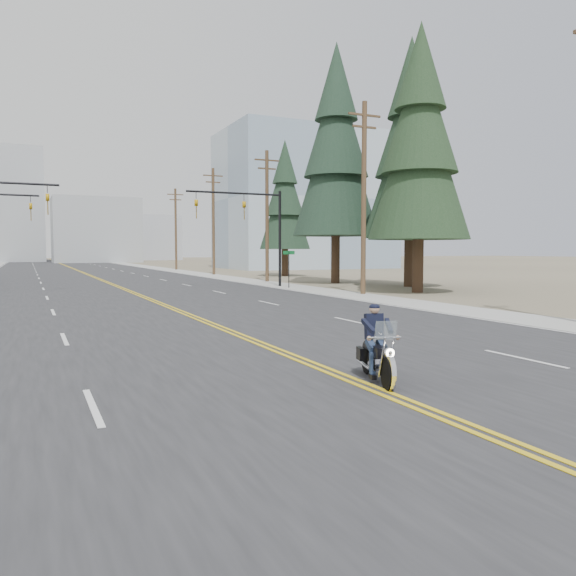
# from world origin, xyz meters

# --- Properties ---
(ground_plane) EXTENTS (400.00, 400.00, 0.00)m
(ground_plane) POSITION_xyz_m (0.00, 0.00, 0.00)
(ground_plane) COLOR #776D56
(ground_plane) RESTS_ON ground
(road) EXTENTS (20.00, 200.00, 0.01)m
(road) POSITION_xyz_m (0.00, 70.00, 0.01)
(road) COLOR #303033
(road) RESTS_ON ground
(sidewalk_right) EXTENTS (3.00, 200.00, 0.01)m
(sidewalk_right) POSITION_xyz_m (11.50, 70.00, 0.01)
(sidewalk_right) COLOR #A5A5A0
(sidewalk_right) RESTS_ON ground
(traffic_mast_right) EXTENTS (7.10, 0.26, 7.00)m
(traffic_mast_right) POSITION_xyz_m (8.98, 32.00, 4.94)
(traffic_mast_right) COLOR black
(traffic_mast_right) RESTS_ON ground
(street_sign) EXTENTS (0.90, 0.06, 2.62)m
(street_sign) POSITION_xyz_m (10.80, 30.00, 1.80)
(street_sign) COLOR black
(street_sign) RESTS_ON ground
(utility_pole_b) EXTENTS (2.20, 0.30, 11.50)m
(utility_pole_b) POSITION_xyz_m (12.50, 23.00, 5.98)
(utility_pole_b) COLOR brown
(utility_pole_b) RESTS_ON ground
(utility_pole_c) EXTENTS (2.20, 0.30, 11.00)m
(utility_pole_c) POSITION_xyz_m (12.50, 38.00, 5.73)
(utility_pole_c) COLOR brown
(utility_pole_c) RESTS_ON ground
(utility_pole_d) EXTENTS (2.20, 0.30, 11.50)m
(utility_pole_d) POSITION_xyz_m (12.50, 53.00, 5.98)
(utility_pole_d) COLOR brown
(utility_pole_d) RESTS_ON ground
(utility_pole_e) EXTENTS (2.20, 0.30, 11.00)m
(utility_pole_e) POSITION_xyz_m (12.50, 70.00, 5.73)
(utility_pole_e) COLOR brown
(utility_pole_e) RESTS_ON ground
(glass_building) EXTENTS (24.00, 16.00, 20.00)m
(glass_building) POSITION_xyz_m (32.00, 70.00, 10.00)
(glass_building) COLOR #9EB5CC
(glass_building) RESTS_ON ground
(haze_bldg_b) EXTENTS (18.00, 14.00, 14.00)m
(haze_bldg_b) POSITION_xyz_m (8.00, 125.00, 7.00)
(haze_bldg_b) COLOR #ADB2B7
(haze_bldg_b) RESTS_ON ground
(haze_bldg_c) EXTENTS (16.00, 12.00, 18.00)m
(haze_bldg_c) POSITION_xyz_m (40.00, 110.00, 9.00)
(haze_bldg_c) COLOR #B7BCC6
(haze_bldg_c) RESTS_ON ground
(haze_bldg_e) EXTENTS (14.00, 14.00, 12.00)m
(haze_bldg_e) POSITION_xyz_m (25.00, 150.00, 6.00)
(haze_bldg_e) COLOR #B7BCC6
(haze_bldg_e) RESTS_ON ground
(motorcyclist) EXTENTS (1.43, 2.18, 1.57)m
(motorcyclist) POSITION_xyz_m (0.45, 3.57, 0.79)
(motorcyclist) COLOR black
(motorcyclist) RESTS_ON ground
(conifer_near) EXTENTS (6.33, 6.33, 16.75)m
(conifer_near) POSITION_xyz_m (16.42, 22.78, 9.62)
(conifer_near) COLOR #382619
(conifer_near) RESTS_ON ground
(conifer_mid) EXTENTS (6.74, 6.74, 17.98)m
(conifer_mid) POSITION_xyz_m (19.46, 27.72, 10.32)
(conifer_mid) COLOR #382619
(conifer_mid) RESTS_ON ground
(conifer_tall) EXTENTS (6.91, 6.91, 19.19)m
(conifer_tall) POSITION_xyz_m (16.78, 33.86, 11.02)
(conifer_tall) COLOR #382619
(conifer_tall) RESTS_ON ground
(conifer_far) EXTENTS (5.21, 5.21, 13.96)m
(conifer_far) POSITION_xyz_m (18.25, 46.91, 8.01)
(conifer_far) COLOR #382619
(conifer_far) RESTS_ON ground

